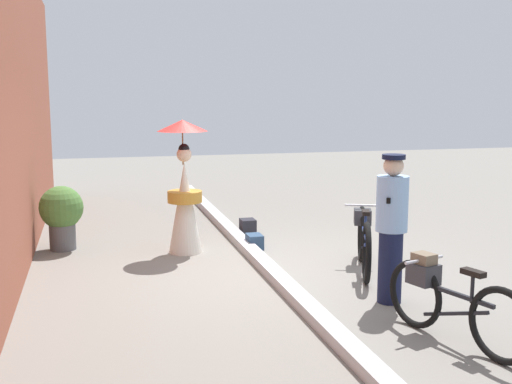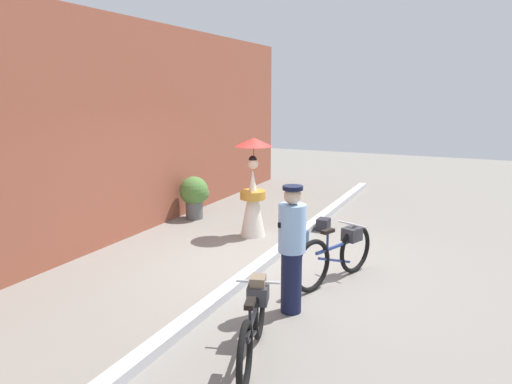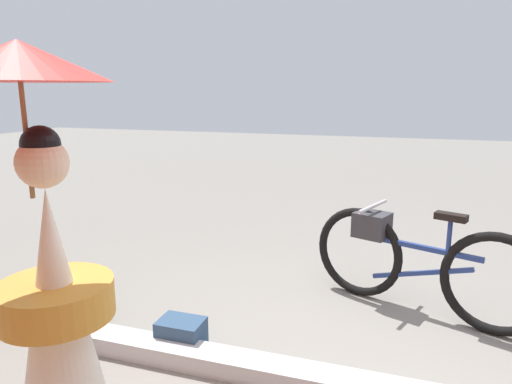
% 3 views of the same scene
% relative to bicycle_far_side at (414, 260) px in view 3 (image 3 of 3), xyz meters
% --- Properties ---
extents(bicycle_far_side, '(1.70, 0.72, 0.83)m').
position_rel_bicycle_far_side_xyz_m(bicycle_far_side, '(0.00, 0.00, 0.00)').
color(bicycle_far_side, black).
rests_on(bicycle_far_side, ground_plane).
extents(person_with_parasol, '(0.71, 0.71, 1.89)m').
position_rel_bicycle_far_side_xyz_m(person_with_parasol, '(1.52, 2.08, 0.49)').
color(person_with_parasol, silver).
rests_on(person_with_parasol, ground_plane).
extents(backpack_on_pavement, '(0.30, 0.21, 0.21)m').
position_rel_bicycle_far_side_xyz_m(backpack_on_pavement, '(1.45, 1.07, -0.31)').
color(backpack_on_pavement, navy).
rests_on(backpack_on_pavement, ground_plane).
extents(backpack_spare, '(0.27, 0.23, 0.24)m').
position_rel_bicycle_far_side_xyz_m(backpack_spare, '(2.41, 0.93, -0.29)').
color(backpack_spare, '#26262D').
rests_on(backpack_spare, ground_plane).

